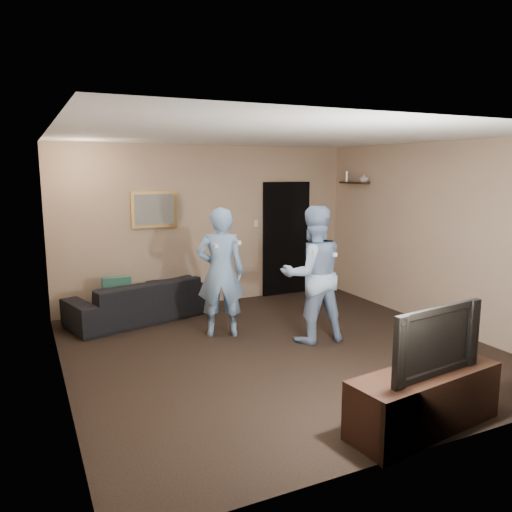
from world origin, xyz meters
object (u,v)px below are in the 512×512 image
sofa (141,300)px  tv_console (424,400)px  wii_player_right (313,274)px  television (428,338)px  wii_player_left (221,272)px

sofa → tv_console: size_ratio=1.43×
wii_player_right → television: bearing=-97.6°
tv_console → wii_player_right: (0.31, 2.34, 0.63)m
sofa → tv_console: bearing=94.8°
television → wii_player_right: bearing=75.2°
television → wii_player_right: 2.37m
television → sofa: bearing=102.5°
television → wii_player_right: size_ratio=0.58×
tv_console → wii_player_right: wii_player_right is taller
television → wii_player_left: size_ratio=0.60×
tv_console → television: size_ratio=1.42×
tv_console → wii_player_right: size_ratio=0.83×
tv_console → television: (0.00, 0.00, 0.56)m
wii_player_left → wii_player_right: 1.22m
sofa → television: bearing=94.8°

